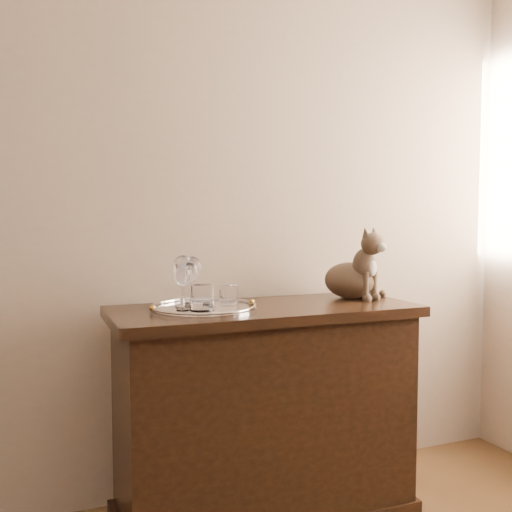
{
  "coord_description": "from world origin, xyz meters",
  "views": [
    {
      "loc": [
        -0.25,
        -0.11,
        1.2
      ],
      "look_at": [
        0.57,
        1.95,
        1.05
      ],
      "focal_mm": 40.0,
      "sensor_mm": 36.0,
      "label": 1
    }
  ],
  "objects_px": {
    "wine_glass_c": "(183,287)",
    "sideboard": "(264,412)",
    "cat": "(350,262)",
    "wine_glass_a": "(183,281)",
    "tumbler_c": "(228,295)",
    "tumbler_b": "(202,298)",
    "wine_glass_d": "(190,284)",
    "tray": "(204,308)",
    "wine_glass_b": "(192,280)"
  },
  "relations": [
    {
      "from": "wine_glass_b",
      "to": "wine_glass_d",
      "type": "bearing_deg",
      "value": -113.37
    },
    {
      "from": "sideboard",
      "to": "tumbler_b",
      "type": "distance_m",
      "value": 0.56
    },
    {
      "from": "tumbler_c",
      "to": "sideboard",
      "type": "bearing_deg",
      "value": -9.22
    },
    {
      "from": "wine_glass_c",
      "to": "cat",
      "type": "relative_size",
      "value": 0.56
    },
    {
      "from": "sideboard",
      "to": "tumbler_c",
      "type": "relative_size",
      "value": 15.07
    },
    {
      "from": "wine_glass_a",
      "to": "tumbler_c",
      "type": "bearing_deg",
      "value": -16.47
    },
    {
      "from": "wine_glass_d",
      "to": "tumbler_b",
      "type": "bearing_deg",
      "value": -82.63
    },
    {
      "from": "wine_glass_c",
      "to": "wine_glass_d",
      "type": "bearing_deg",
      "value": 59.18
    },
    {
      "from": "tray",
      "to": "cat",
      "type": "relative_size",
      "value": 1.3
    },
    {
      "from": "wine_glass_a",
      "to": "wine_glass_d",
      "type": "bearing_deg",
      "value": -41.95
    },
    {
      "from": "sideboard",
      "to": "tumbler_b",
      "type": "xyz_separation_m",
      "value": [
        -0.27,
        -0.06,
        0.48
      ]
    },
    {
      "from": "sideboard",
      "to": "wine_glass_a",
      "type": "height_order",
      "value": "wine_glass_a"
    },
    {
      "from": "wine_glass_d",
      "to": "wine_glass_a",
      "type": "bearing_deg",
      "value": 138.05
    },
    {
      "from": "tumbler_b",
      "to": "tumbler_c",
      "type": "relative_size",
      "value": 1.21
    },
    {
      "from": "wine_glass_b",
      "to": "tray",
      "type": "bearing_deg",
      "value": -81.95
    },
    {
      "from": "wine_glass_a",
      "to": "wine_glass_d",
      "type": "height_order",
      "value": "wine_glass_a"
    },
    {
      "from": "wine_glass_d",
      "to": "tumbler_b",
      "type": "relative_size",
      "value": 1.79
    },
    {
      "from": "tumbler_b",
      "to": "tumbler_c",
      "type": "bearing_deg",
      "value": 33.09
    },
    {
      "from": "sideboard",
      "to": "cat",
      "type": "distance_m",
      "value": 0.73
    },
    {
      "from": "wine_glass_a",
      "to": "wine_glass_c",
      "type": "relative_size",
      "value": 1.15
    },
    {
      "from": "wine_glass_d",
      "to": "tumbler_c",
      "type": "relative_size",
      "value": 2.16
    },
    {
      "from": "wine_glass_c",
      "to": "wine_glass_b",
      "type": "bearing_deg",
      "value": 62.61
    },
    {
      "from": "wine_glass_a",
      "to": "tumbler_c",
      "type": "xyz_separation_m",
      "value": [
        0.17,
        -0.05,
        -0.06
      ]
    },
    {
      "from": "wine_glass_d",
      "to": "cat",
      "type": "xyz_separation_m",
      "value": [
        0.72,
        0.02,
        0.06
      ]
    },
    {
      "from": "tumbler_c",
      "to": "cat",
      "type": "distance_m",
      "value": 0.59
    },
    {
      "from": "wine_glass_a",
      "to": "wine_glass_d",
      "type": "xyz_separation_m",
      "value": [
        0.02,
        -0.02,
        -0.01
      ]
    },
    {
      "from": "wine_glass_d",
      "to": "wine_glass_b",
      "type": "bearing_deg",
      "value": 66.63
    },
    {
      "from": "wine_glass_c",
      "to": "sideboard",
      "type": "bearing_deg",
      "value": 3.65
    },
    {
      "from": "wine_glass_b",
      "to": "tumbler_b",
      "type": "relative_size",
      "value": 1.95
    },
    {
      "from": "cat",
      "to": "wine_glass_c",
      "type": "bearing_deg",
      "value": 167.78
    },
    {
      "from": "wine_glass_a",
      "to": "wine_glass_b",
      "type": "xyz_separation_m",
      "value": [
        0.05,
        0.05,
        -0.0
      ]
    },
    {
      "from": "wine_glass_d",
      "to": "tumbler_c",
      "type": "height_order",
      "value": "wine_glass_d"
    },
    {
      "from": "wine_glass_c",
      "to": "tumbler_c",
      "type": "distance_m",
      "value": 0.2
    },
    {
      "from": "tray",
      "to": "wine_glass_b",
      "type": "bearing_deg",
      "value": 98.05
    },
    {
      "from": "tray",
      "to": "wine_glass_d",
      "type": "xyz_separation_m",
      "value": [
        -0.04,
        0.04,
        0.09
      ]
    },
    {
      "from": "sideboard",
      "to": "tray",
      "type": "distance_m",
      "value": 0.49
    },
    {
      "from": "wine_glass_b",
      "to": "wine_glass_c",
      "type": "relative_size",
      "value": 1.1
    },
    {
      "from": "wine_glass_c",
      "to": "tumbler_b",
      "type": "distance_m",
      "value": 0.08
    },
    {
      "from": "wine_glass_c",
      "to": "tumbler_b",
      "type": "xyz_separation_m",
      "value": [
        0.06,
        -0.04,
        -0.04
      ]
    },
    {
      "from": "tray",
      "to": "tumbler_b",
      "type": "distance_m",
      "value": 0.1
    },
    {
      "from": "tray",
      "to": "tumbler_b",
      "type": "height_order",
      "value": "tumbler_b"
    },
    {
      "from": "cat",
      "to": "tumbler_c",
      "type": "bearing_deg",
      "value": 165.79
    },
    {
      "from": "tray",
      "to": "wine_glass_b",
      "type": "height_order",
      "value": "wine_glass_b"
    },
    {
      "from": "tray",
      "to": "wine_glass_a",
      "type": "xyz_separation_m",
      "value": [
        -0.07,
        0.06,
        0.1
      ]
    },
    {
      "from": "sideboard",
      "to": "tray",
      "type": "height_order",
      "value": "tray"
    },
    {
      "from": "wine_glass_b",
      "to": "wine_glass_c",
      "type": "xyz_separation_m",
      "value": [
        -0.07,
        -0.14,
        -0.01
      ]
    },
    {
      "from": "tray",
      "to": "wine_glass_a",
      "type": "bearing_deg",
      "value": 138.69
    },
    {
      "from": "tumbler_b",
      "to": "cat",
      "type": "height_order",
      "value": "cat"
    },
    {
      "from": "wine_glass_a",
      "to": "tumbler_b",
      "type": "xyz_separation_m",
      "value": [
        0.04,
        -0.13,
        -0.05
      ]
    },
    {
      "from": "tray",
      "to": "wine_glass_c",
      "type": "relative_size",
      "value": 2.34
    }
  ]
}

